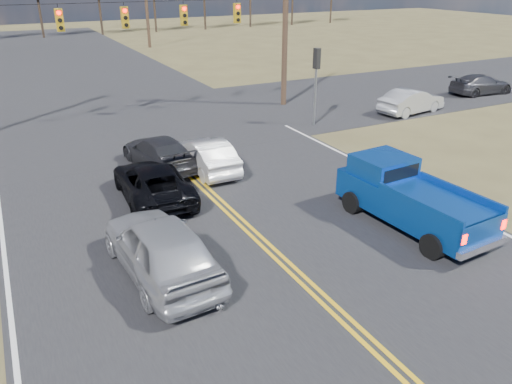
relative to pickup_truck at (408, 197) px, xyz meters
name	(u,v)px	position (x,y,z in m)	size (l,w,h in m)	color
ground	(339,315)	(-4.57, -2.80, -0.94)	(160.00, 160.00, 0.00)	brown
road_main	(189,174)	(-4.57, 7.20, -0.94)	(14.00, 120.00, 0.02)	#28282B
road_cross	(136,124)	(-4.57, 15.20, -0.94)	(120.00, 12.00, 0.02)	#28282B
signal_gantry	(137,23)	(-4.07, 14.98, 4.13)	(19.60, 4.83, 10.00)	#473323
utility_poles	(130,21)	(-4.57, 14.20, 4.29)	(19.60, 58.32, 10.00)	#473323
treeline	(89,0)	(-4.57, 24.16, 4.77)	(87.00, 117.80, 7.40)	#33261C
pickup_truck	(408,197)	(0.00, 0.00, 0.00)	(2.30, 5.25, 1.93)	black
silver_suv	(160,247)	(-7.69, 0.77, -0.11)	(1.95, 4.85, 1.65)	#A6A8AE
black_suv	(153,182)	(-6.49, 5.50, -0.29)	(2.15, 4.67, 1.30)	black
white_car_queue	(207,155)	(-3.77, 7.20, -0.28)	(1.38, 3.97, 1.31)	white
dgrey_car_queue	(159,152)	(-5.37, 8.45, -0.29)	(1.80, 4.44, 1.29)	#313136
cross_car_east_near	(411,101)	(9.80, 10.20, -0.25)	(4.16, 1.45, 1.37)	#B4B8BD
cross_car_east_far	(481,84)	(17.26, 11.75, -0.30)	(4.36, 1.77, 1.27)	#37373D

